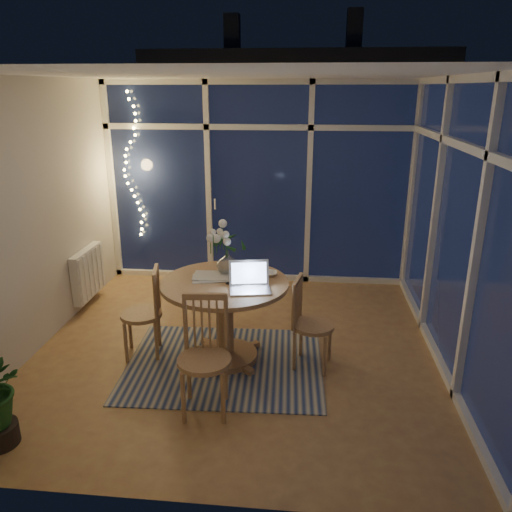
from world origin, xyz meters
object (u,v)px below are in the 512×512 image
Objects in this scene: laptop at (250,277)px; chair_front at (204,358)px; flower_vase at (227,263)px; dining_table at (226,321)px; chair_right at (313,323)px; chair_left at (141,312)px.

chair_front is at bearing -125.31° from laptop.
dining_table is at bearing -88.13° from flower_vase.
flower_vase is (-0.26, 0.42, -0.02)m from laptop.
chair_right is 0.90× the size of chair_front.
chair_front is 0.83m from laptop.
laptop reaches higher than chair_front.
chair_front is at bearing 144.19° from chair_right.
laptop is 0.50m from flower_vase.
chair_left is at bearing 128.18° from chair_front.
chair_front is at bearing 31.53° from chair_left.
laptop is at bearing -58.03° from flower_vase.
laptop is (-0.57, -0.16, 0.49)m from chair_right.
chair_right is 2.49× the size of laptop.
dining_table is at bearing 77.28° from chair_left.
dining_table is 1.21× the size of chair_front.
laptop is 1.69× the size of flower_vase.
dining_table is 3.34× the size of laptop.
flower_vase reaches higher than chair_left.
laptop reaches higher than chair_left.
chair_front reaches higher than chair_left.
chair_left is (-0.82, 0.01, 0.05)m from dining_table.
flower_vase is at bearing 93.05° from chair_left.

